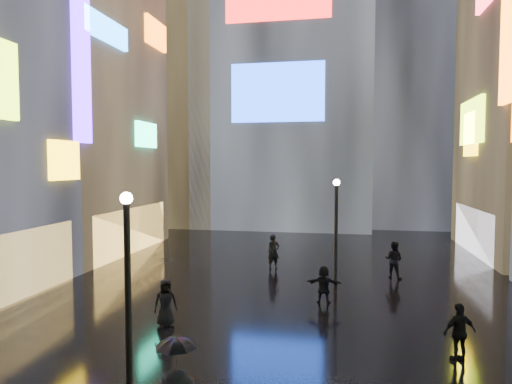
# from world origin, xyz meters

# --- Properties ---
(ground) EXTENTS (140.00, 140.00, 0.00)m
(ground) POSITION_xyz_m (0.00, 20.00, 0.00)
(ground) COLOR black
(ground) RESTS_ON ground
(building_left_far) EXTENTS (10.28, 12.00, 22.00)m
(building_left_far) POSITION_xyz_m (-15.98, 26.00, 10.98)
(building_left_far) COLOR black
(building_left_far) RESTS_ON ground
(tower_main) EXTENTS (16.00, 14.20, 42.00)m
(tower_main) POSITION_xyz_m (-3.00, 43.97, 21.01)
(tower_main) COLOR black
(tower_main) RESTS_ON ground
(tower_flank_right) EXTENTS (12.00, 12.00, 34.00)m
(tower_flank_right) POSITION_xyz_m (9.00, 46.00, 17.00)
(tower_flank_right) COLOR black
(tower_flank_right) RESTS_ON ground
(tower_flank_left) EXTENTS (10.00, 10.00, 26.00)m
(tower_flank_left) POSITION_xyz_m (-14.00, 42.00, 13.00)
(tower_flank_left) COLOR black
(tower_flank_left) RESTS_ON ground
(lamp_near) EXTENTS (0.30, 0.30, 5.20)m
(lamp_near) POSITION_xyz_m (-2.41, 8.13, 2.94)
(lamp_near) COLOR black
(lamp_near) RESTS_ON ground
(lamp_far) EXTENTS (0.30, 0.30, 5.20)m
(lamp_far) POSITION_xyz_m (2.36, 18.88, 2.94)
(lamp_far) COLOR black
(lamp_far) RESTS_ON ground
(pedestrian_3) EXTENTS (1.11, 0.77, 1.75)m
(pedestrian_3) POSITION_xyz_m (6.12, 12.25, 0.88)
(pedestrian_3) COLOR black
(pedestrian_3) RESTS_ON ground
(pedestrian_4) EXTENTS (0.99, 0.88, 1.71)m
(pedestrian_4) POSITION_xyz_m (-3.61, 13.39, 0.85)
(pedestrian_4) COLOR black
(pedestrian_4) RESTS_ON ground
(pedestrian_5) EXTENTS (1.49, 0.51, 1.60)m
(pedestrian_5) POSITION_xyz_m (1.90, 17.21, 0.80)
(pedestrian_5) COLOR black
(pedestrian_5) RESTS_ON ground
(pedestrian_6) EXTENTS (0.84, 0.77, 1.93)m
(pedestrian_6) POSITION_xyz_m (-1.16, 23.10, 0.96)
(pedestrian_6) COLOR black
(pedestrian_6) RESTS_ON ground
(pedestrian_7) EXTENTS (1.14, 1.04, 1.89)m
(pedestrian_7) POSITION_xyz_m (5.25, 22.24, 0.95)
(pedestrian_7) COLOR black
(pedestrian_7) RESTS_ON ground
(umbrella_1) EXTENTS (1.09, 1.09, 0.71)m
(umbrella_1) POSITION_xyz_m (-0.57, 6.55, 2.07)
(umbrella_1) COLOR black
(umbrella_1) RESTS_ON pedestrian_2
(umbrella_2) EXTENTS (1.25, 1.24, 0.80)m
(umbrella_2) POSITION_xyz_m (-3.61, 13.39, 2.11)
(umbrella_2) COLOR black
(umbrella_2) RESTS_ON pedestrian_4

